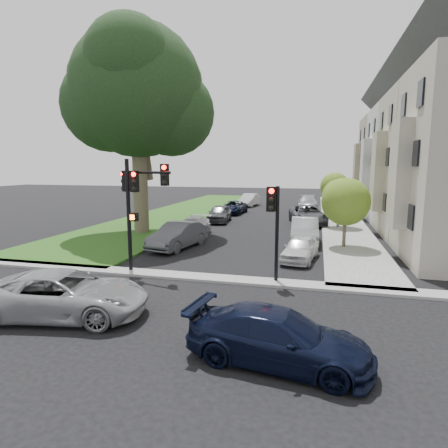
% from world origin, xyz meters
% --- Properties ---
extents(ground, '(140.00, 140.00, 0.00)m').
position_xyz_m(ground, '(0.00, 0.00, 0.00)').
color(ground, black).
rests_on(ground, ground).
extents(grass_strip, '(8.00, 44.00, 0.12)m').
position_xyz_m(grass_strip, '(-9.00, 24.00, 0.06)').
color(grass_strip, '#255220').
rests_on(grass_strip, ground).
extents(sidewalk_right, '(3.50, 44.00, 0.12)m').
position_xyz_m(sidewalk_right, '(6.75, 24.00, 0.06)').
color(sidewalk_right, slate).
rests_on(sidewalk_right, ground).
extents(sidewalk_cross, '(60.00, 1.00, 0.12)m').
position_xyz_m(sidewalk_cross, '(0.00, 2.00, 0.06)').
color(sidewalk_cross, slate).
rests_on(sidewalk_cross, ground).
extents(house_b, '(7.70, 7.55, 15.97)m').
position_xyz_m(house_b, '(12.45, 15.50, 6.93)').
color(house_b, tan).
rests_on(house_b, ground).
extents(house_c, '(7.70, 7.55, 15.97)m').
position_xyz_m(house_c, '(12.45, 23.00, 6.93)').
color(house_c, silver).
rests_on(house_c, ground).
extents(house_d, '(7.70, 7.55, 15.97)m').
position_xyz_m(house_d, '(12.45, 30.50, 6.93)').
color(house_d, tan).
rests_on(house_d, ground).
extents(eucalyptus, '(10.39, 9.42, 14.71)m').
position_xyz_m(eucalyptus, '(-7.96, 11.63, 10.05)').
color(eucalyptus, '#463B29').
rests_on(eucalyptus, ground).
extents(small_tree_a, '(2.83, 2.83, 4.24)m').
position_xyz_m(small_tree_a, '(6.20, 9.87, 2.82)').
color(small_tree_a, '#463B29').
rests_on(small_tree_a, ground).
extents(small_tree_b, '(2.61, 2.61, 3.91)m').
position_xyz_m(small_tree_b, '(6.20, 17.42, 2.60)').
color(small_tree_b, '#463B29').
rests_on(small_tree_b, ground).
extents(small_tree_c, '(2.84, 2.84, 4.26)m').
position_xyz_m(small_tree_c, '(6.20, 26.28, 2.83)').
color(small_tree_c, '#463B29').
rests_on(small_tree_c, ground).
extents(traffic_signal_main, '(2.56, 0.75, 5.24)m').
position_xyz_m(traffic_signal_main, '(-3.39, 2.23, 3.62)').
color(traffic_signal_main, black).
rests_on(traffic_signal_main, ground).
extents(traffic_signal_secondary, '(0.54, 0.44, 4.11)m').
position_xyz_m(traffic_signal_secondary, '(2.84, 2.19, 2.87)').
color(traffic_signal_secondary, black).
rests_on(traffic_signal_secondary, ground).
extents(car_cross_near, '(5.81, 3.44, 1.52)m').
position_xyz_m(car_cross_near, '(-3.41, -3.06, 0.76)').
color(car_cross_near, '#999BA0').
rests_on(car_cross_near, ground).
extents(car_cross_far, '(4.92, 2.58, 1.36)m').
position_xyz_m(car_cross_far, '(3.74, -4.32, 0.68)').
color(car_cross_far, black).
rests_on(car_cross_far, ground).
extents(car_parked_0, '(2.05, 3.95, 1.28)m').
position_xyz_m(car_parked_0, '(3.78, 6.32, 0.64)').
color(car_parked_0, silver).
rests_on(car_parked_0, ground).
extents(car_parked_1, '(1.88, 4.87, 1.58)m').
position_xyz_m(car_parked_1, '(3.84, 11.16, 0.79)').
color(car_parked_1, '#999BA0').
rests_on(car_parked_1, ground).
extents(car_parked_2, '(3.71, 6.16, 1.60)m').
position_xyz_m(car_parked_2, '(3.81, 19.14, 0.80)').
color(car_parked_2, '#3F4247').
rests_on(car_parked_2, ground).
extents(car_parked_3, '(2.37, 4.54, 1.48)m').
position_xyz_m(car_parked_3, '(3.85, 23.30, 0.74)').
color(car_parked_3, '#999BA0').
rests_on(car_parked_3, ground).
extents(car_parked_4, '(2.39, 5.32, 1.51)m').
position_xyz_m(car_parked_4, '(3.51, 30.40, 0.76)').
color(car_parked_4, '#999BA0').
rests_on(car_parked_4, ground).
extents(car_parked_5, '(2.51, 4.97, 1.56)m').
position_xyz_m(car_parked_5, '(-3.50, 7.56, 0.78)').
color(car_parked_5, '#3F4247').
rests_on(car_parked_5, ground).
extents(car_parked_6, '(1.85, 4.49, 1.30)m').
position_xyz_m(car_parked_6, '(-3.96, 11.65, 0.65)').
color(car_parked_6, silver).
rests_on(car_parked_6, ground).
extents(car_parked_7, '(2.16, 4.54, 1.50)m').
position_xyz_m(car_parked_7, '(-3.79, 18.39, 0.75)').
color(car_parked_7, '#3F4247').
rests_on(car_parked_7, ground).
extents(car_parked_8, '(2.47, 4.86, 1.32)m').
position_xyz_m(car_parked_8, '(-3.89, 24.26, 0.66)').
color(car_parked_8, black).
rests_on(car_parked_8, ground).
extents(car_parked_9, '(2.15, 4.75, 1.51)m').
position_xyz_m(car_parked_9, '(-3.53, 31.94, 0.76)').
color(car_parked_9, silver).
rests_on(car_parked_9, ground).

